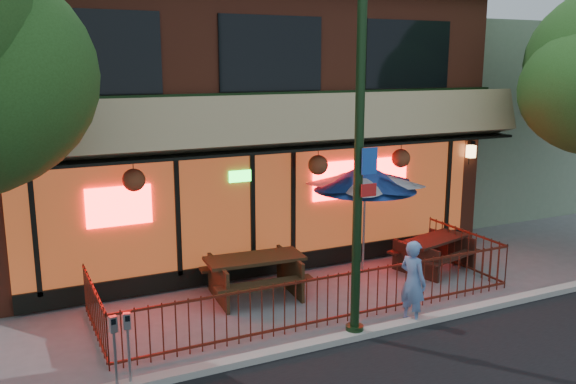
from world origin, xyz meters
name	(u,v)px	position (x,y,z in m)	size (l,w,h in m)	color
ground	(343,327)	(0.00, 0.00, 0.00)	(80.00, 80.00, 0.00)	gray
curb	(357,335)	(0.00, -0.50, 0.06)	(80.00, 0.25, 0.12)	#999993
restaurant_building	(213,88)	(0.00, 7.11, 4.13)	(12.96, 9.49, 8.05)	brown
neighbor_building	(454,115)	(9.00, 7.70, 3.00)	(6.00, 7.00, 6.00)	gray
patio_fence	(330,286)	(0.00, 0.50, 0.63)	(8.44, 2.62, 1.00)	#511C11
street_light	(359,163)	(0.00, -0.40, 3.15)	(0.43, 0.32, 7.00)	black
picnic_table_left	(255,270)	(-0.88, 2.12, 0.57)	(2.14, 1.70, 0.87)	#382614
picnic_table_right	(434,249)	(3.60, 1.87, 0.51)	(2.10, 1.81, 0.77)	#311911
patio_umbrella	(365,177)	(1.96, 2.40, 2.28)	(2.34, 2.34, 2.67)	gray
pedestrian	(413,282)	(1.29, -0.35, 0.80)	(0.58, 0.38, 1.60)	#5F85BF
parking_meter_near	(128,338)	(-4.00, -0.48, 0.82)	(0.12, 0.11, 1.22)	#9DA0A6
parking_meter_far	(114,341)	(-4.20, -0.48, 0.81)	(0.12, 0.11, 1.20)	gray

